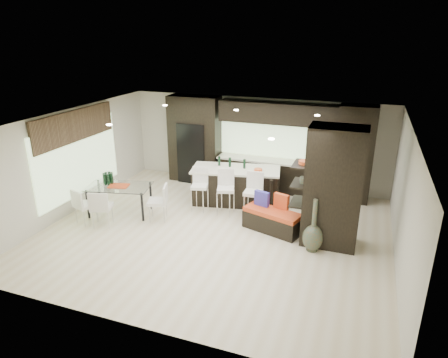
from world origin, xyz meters
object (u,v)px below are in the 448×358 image
at_px(dining_table, 120,200).
at_px(chair_near, 102,209).
at_px(chair_far, 86,207).
at_px(chair_end, 158,204).
at_px(stool_left, 200,194).
at_px(floor_vase, 314,225).
at_px(kitchen_island, 236,186).
at_px(bench, 272,221).
at_px(stool_right, 253,201).
at_px(stool_mid, 226,197).

distance_m(dining_table, chair_near, 0.77).
distance_m(dining_table, chair_far, 0.91).
bearing_deg(chair_near, chair_end, 14.76).
xyz_separation_m(stool_left, floor_vase, (3.15, -1.11, 0.14)).
relative_size(kitchen_island, bench, 1.73).
relative_size(stool_right, floor_vase, 0.81).
height_order(dining_table, chair_near, chair_near).
bearing_deg(kitchen_island, bench, -55.84).
relative_size(stool_left, chair_far, 1.13).
distance_m(kitchen_island, stool_left, 1.11).
bearing_deg(chair_far, chair_end, 43.90).
distance_m(stool_mid, dining_table, 2.77).
relative_size(floor_vase, chair_end, 1.40).
xyz_separation_m(stool_left, stool_mid, (0.74, -0.01, 0.01)).
height_order(bench, chair_far, chair_far).
height_order(bench, chair_near, chair_near).
bearing_deg(floor_vase, bench, 150.12).
xyz_separation_m(chair_near, chair_far, (-0.50, 0.01, -0.02)).
bearing_deg(bench, chair_near, -146.16).
relative_size(stool_mid, chair_end, 1.12).
height_order(kitchen_island, chair_near, kitchen_island).
distance_m(dining_table, chair_end, 1.11).
distance_m(kitchen_island, stool_right, 1.11).
relative_size(stool_right, dining_table, 0.61).
relative_size(stool_right, bench, 0.70).
height_order(stool_mid, chair_end, stool_mid).
xyz_separation_m(dining_table, chair_near, (0.00, -0.77, 0.05)).
xyz_separation_m(floor_vase, dining_table, (-5.03, 0.21, -0.22)).
xyz_separation_m(kitchen_island, stool_right, (0.74, -0.83, -0.01)).
bearing_deg(stool_right, dining_table, -167.80).
bearing_deg(stool_right, chair_far, -159.56).
height_order(stool_left, chair_far, stool_left).
distance_m(floor_vase, chair_far, 5.56).
relative_size(kitchen_island, floor_vase, 1.98).
bearing_deg(stool_mid, chair_far, -168.82).
bearing_deg(stool_left, dining_table, -168.62).
xyz_separation_m(bench, chair_far, (-4.49, -1.15, 0.15)).
xyz_separation_m(chair_near, chair_end, (1.11, 0.77, -0.01)).
bearing_deg(chair_end, dining_table, 71.10).
height_order(stool_left, stool_right, stool_right).
height_order(floor_vase, dining_table, floor_vase).
relative_size(stool_left, chair_near, 1.07).
bearing_deg(chair_near, stool_right, 6.55).
bearing_deg(kitchen_island, stool_left, -143.28).
distance_m(bench, dining_table, 4.01).
height_order(stool_mid, chair_far, stool_mid).
height_order(chair_near, chair_far, chair_near).
bearing_deg(chair_near, stool_left, 21.79).
xyz_separation_m(kitchen_island, stool_left, (-0.74, -0.82, -0.03)).
xyz_separation_m(stool_mid, bench, (1.37, -0.51, -0.22)).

